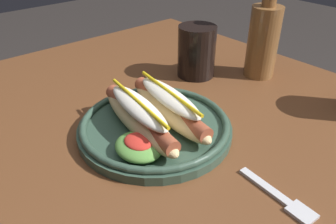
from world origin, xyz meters
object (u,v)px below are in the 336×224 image
(hot_dog_plate, at_px, (154,121))
(fork, at_px, (281,198))
(soda_cup, at_px, (197,51))
(glass_bottle, at_px, (264,37))

(hot_dog_plate, bearing_deg, fork, 8.39)
(hot_dog_plate, distance_m, fork, 0.24)
(hot_dog_plate, distance_m, soda_cup, 0.26)
(fork, xyz_separation_m, glass_bottle, (-0.26, 0.30, 0.09))
(hot_dog_plate, distance_m, glass_bottle, 0.34)
(hot_dog_plate, height_order, glass_bottle, glass_bottle)
(soda_cup, bearing_deg, glass_bottle, 49.64)
(glass_bottle, bearing_deg, fork, -49.09)
(hot_dog_plate, height_order, soda_cup, soda_cup)
(fork, xyz_separation_m, soda_cup, (-0.36, 0.19, 0.06))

